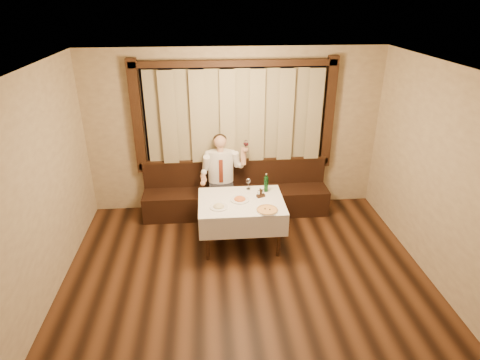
{
  "coord_description": "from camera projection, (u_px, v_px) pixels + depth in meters",
  "views": [
    {
      "loc": [
        -0.47,
        -3.54,
        3.56
      ],
      "look_at": [
        0.0,
        1.9,
        1.0
      ],
      "focal_mm": 30.0,
      "sensor_mm": 36.0,
      "label": 1
    }
  ],
  "objects": [
    {
      "name": "pasta_cream",
      "position": [
        219.0,
        205.0,
        5.75
      ],
      "size": [
        0.26,
        0.26,
        0.09
      ],
      "rotation": [
        0.0,
        0.0,
        -0.35
      ],
      "color": "white",
      "rests_on": "dining_table"
    },
    {
      "name": "dining_table",
      "position": [
        241.0,
        207.0,
        6.0
      ],
      "size": [
        1.27,
        0.97,
        0.76
      ],
      "color": "black",
      "rests_on": "ground"
    },
    {
      "name": "cruet_caddy",
      "position": [
        261.0,
        194.0,
        6.04
      ],
      "size": [
        0.14,
        0.1,
        0.13
      ],
      "rotation": [
        0.0,
        0.0,
        0.38
      ],
      "color": "black",
      "rests_on": "dining_table"
    },
    {
      "name": "room",
      "position": [
        246.0,
        175.0,
        4.98
      ],
      "size": [
        5.01,
        6.01,
        2.81
      ],
      "color": "black",
      "rests_on": "ground"
    },
    {
      "name": "seated_man",
      "position": [
        221.0,
        171.0,
        6.74
      ],
      "size": [
        0.8,
        0.6,
        1.45
      ],
      "color": "black",
      "rests_on": "ground"
    },
    {
      "name": "banquette",
      "position": [
        236.0,
        196.0,
        7.07
      ],
      "size": [
        3.2,
        0.61,
        0.94
      ],
      "color": "black",
      "rests_on": "ground"
    },
    {
      "name": "green_bottle",
      "position": [
        266.0,
        184.0,
        6.18
      ],
      "size": [
        0.07,
        0.07,
        0.3
      ],
      "rotation": [
        0.0,
        0.0,
        0.1
      ],
      "color": "#12551F",
      "rests_on": "dining_table"
    },
    {
      "name": "table_wine_glass",
      "position": [
        248.0,
        181.0,
        6.24
      ],
      "size": [
        0.07,
        0.07,
        0.19
      ],
      "rotation": [
        0.0,
        0.0,
        -0.41
      ],
      "color": "white",
      "rests_on": "dining_table"
    },
    {
      "name": "pizza",
      "position": [
        267.0,
        210.0,
        5.67
      ],
      "size": [
        0.32,
        0.32,
        0.03
      ],
      "rotation": [
        0.0,
        0.0,
        0.05
      ],
      "color": "white",
      "rests_on": "dining_table"
    },
    {
      "name": "pasta_red",
      "position": [
        240.0,
        198.0,
        5.95
      ],
      "size": [
        0.28,
        0.28,
        0.1
      ],
      "rotation": [
        0.0,
        0.0,
        -0.2
      ],
      "color": "white",
      "rests_on": "dining_table"
    }
  ]
}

